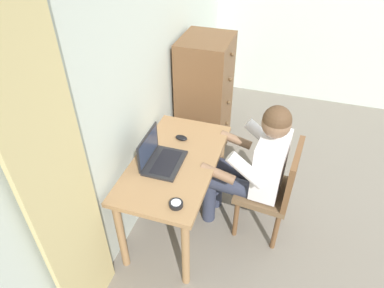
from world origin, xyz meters
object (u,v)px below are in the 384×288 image
(person_seated, at_px, (254,164))
(laptop, at_px, (159,157))
(desk, at_px, (175,171))
(computer_mouse, at_px, (181,138))
(dresser, at_px, (205,99))
(desk_clock, at_px, (176,204))
(chair, at_px, (274,187))

(person_seated, relative_size, laptop, 3.45)
(desk, bearing_deg, computer_mouse, 8.45)
(laptop, relative_size, computer_mouse, 3.43)
(dresser, xyz_separation_m, person_seated, (-0.89, -0.64, 0.04))
(desk, bearing_deg, desk_clock, -159.00)
(desk, relative_size, dresser, 0.88)
(laptop, bearing_deg, computer_mouse, -10.45)
(desk, xyz_separation_m, chair, (0.18, -0.74, -0.12))
(dresser, distance_m, computer_mouse, 0.84)
(chair, distance_m, computer_mouse, 0.82)
(computer_mouse, bearing_deg, laptop, 178.38)
(desk, height_order, dresser, dresser)
(laptop, bearing_deg, chair, -73.81)
(computer_mouse, distance_m, desk_clock, 0.70)
(dresser, height_order, person_seated, dresser)
(laptop, height_order, desk_clock, laptop)
(chair, bearing_deg, laptop, 106.19)
(desk_clock, bearing_deg, dresser, 9.10)
(laptop, distance_m, desk_clock, 0.44)
(chair, relative_size, computer_mouse, 8.64)
(person_seated, distance_m, laptop, 0.71)
(person_seated, xyz_separation_m, laptop, (-0.26, 0.65, 0.10))
(person_seated, height_order, laptop, person_seated)
(desk, bearing_deg, dresser, 4.24)
(chair, xyz_separation_m, computer_mouse, (0.07, 0.78, 0.25))
(computer_mouse, bearing_deg, dresser, 11.77)
(chair, bearing_deg, person_seated, 85.13)
(dresser, relative_size, person_seated, 1.05)
(person_seated, relative_size, computer_mouse, 11.82)
(desk, xyz_separation_m, dresser, (1.09, 0.08, 0.02))
(dresser, bearing_deg, chair, -137.89)
(laptop, relative_size, desk_clock, 3.81)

